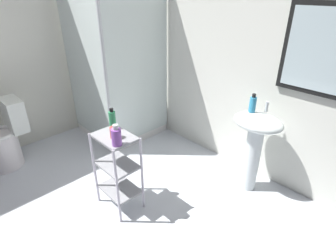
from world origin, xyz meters
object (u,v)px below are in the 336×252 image
(toilet, at_px, (5,140))
(conditioner_bottle_purple, at_px, (116,136))
(body_wash_bottle_green, at_px, (112,119))
(rinse_cup, at_px, (114,132))
(pedestal_sink, at_px, (255,138))
(hand_soap_bottle, at_px, (253,104))
(storage_cart, at_px, (117,166))
(shower_stall, at_px, (118,103))

(toilet, bearing_deg, conditioner_bottle_purple, 16.91)
(body_wash_bottle_green, bearing_deg, rinse_cup, -30.09)
(pedestal_sink, height_order, hand_soap_bottle, hand_soap_bottle)
(storage_cart, bearing_deg, rinse_cup, -26.88)
(hand_soap_bottle, xyz_separation_m, conditioner_bottle_purple, (-0.47, -1.17, -0.07))
(pedestal_sink, distance_m, body_wash_bottle_green, 1.33)
(toilet, bearing_deg, body_wash_bottle_green, 25.50)
(toilet, relative_size, storage_cart, 1.03)
(pedestal_sink, height_order, toilet, pedestal_sink)
(hand_soap_bottle, relative_size, rinse_cup, 1.82)
(pedestal_sink, height_order, conditioner_bottle_purple, conditioner_bottle_purple)
(conditioner_bottle_purple, height_order, body_wash_bottle_green, body_wash_bottle_green)
(shower_stall, height_order, storage_cart, shower_stall)
(toilet, xyz_separation_m, storage_cart, (1.43, 0.54, 0.12))
(pedestal_sink, relative_size, toilet, 1.07)
(toilet, height_order, storage_cart, toilet)
(pedestal_sink, height_order, body_wash_bottle_green, body_wash_bottle_green)
(conditioner_bottle_purple, bearing_deg, shower_stall, 145.98)
(storage_cart, xyz_separation_m, rinse_cup, (0.03, -0.01, 0.35))
(shower_stall, distance_m, hand_soap_bottle, 1.82)
(pedestal_sink, bearing_deg, conditioner_bottle_purple, -116.19)
(hand_soap_bottle, relative_size, conditioner_bottle_purple, 0.99)
(storage_cart, relative_size, body_wash_bottle_green, 4.04)
(shower_stall, height_order, hand_soap_bottle, shower_stall)
(pedestal_sink, bearing_deg, rinse_cup, -121.61)
(storage_cart, bearing_deg, pedestal_sink, 57.13)
(shower_stall, relative_size, storage_cart, 2.70)
(toilet, xyz_separation_m, hand_soap_bottle, (2.03, 1.65, 0.57))
(conditioner_bottle_purple, bearing_deg, pedestal_sink, 63.81)
(hand_soap_bottle, xyz_separation_m, body_wash_bottle_green, (-0.74, -1.03, -0.07))
(shower_stall, distance_m, rinse_cup, 1.45)
(pedestal_sink, bearing_deg, body_wash_bottle_green, -129.68)
(shower_stall, xyz_separation_m, storage_cart, (1.13, -0.79, -0.03))
(conditioner_bottle_purple, height_order, rinse_cup, conditioner_bottle_purple)
(toilet, distance_m, rinse_cup, 1.61)
(body_wash_bottle_green, bearing_deg, toilet, -154.50)
(storage_cart, distance_m, hand_soap_bottle, 1.34)
(conditioner_bottle_purple, bearing_deg, storage_cart, 155.19)
(pedestal_sink, distance_m, conditioner_bottle_purple, 1.30)
(conditioner_bottle_purple, distance_m, rinse_cup, 0.12)
(hand_soap_bottle, bearing_deg, pedestal_sink, -16.41)
(pedestal_sink, relative_size, storage_cart, 1.09)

